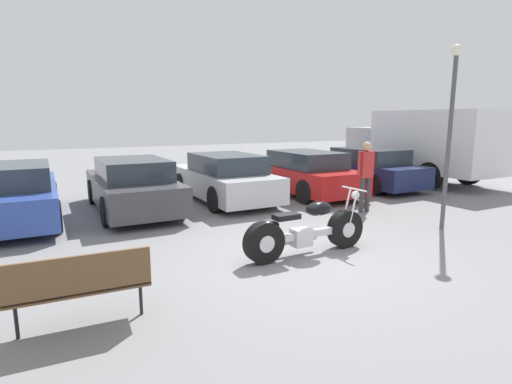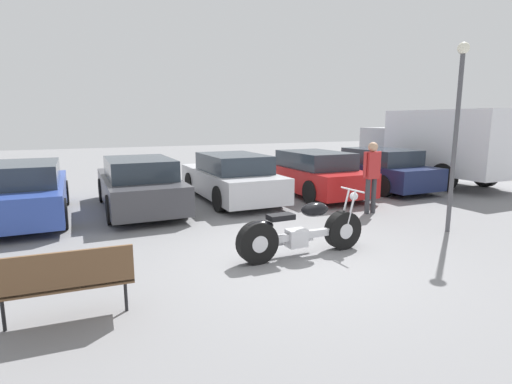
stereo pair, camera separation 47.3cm
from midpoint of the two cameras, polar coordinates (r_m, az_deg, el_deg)
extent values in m
plane|color=slate|center=(6.83, 4.71, -9.49)|extent=(60.00, 60.00, 0.00)
cylinder|color=black|center=(7.44, 10.81, -5.18)|extent=(0.70, 0.22, 0.69)
cylinder|color=silver|center=(7.44, 10.81, -5.18)|extent=(0.28, 0.23, 0.28)
cylinder|color=black|center=(6.50, -0.96, -7.26)|extent=(0.70, 0.22, 0.69)
cylinder|color=silver|center=(6.50, -0.96, -7.26)|extent=(0.28, 0.23, 0.28)
cube|color=silver|center=(6.93, 5.34, -6.04)|extent=(1.32, 0.15, 0.12)
cube|color=silver|center=(6.88, 4.51, -6.46)|extent=(0.35, 0.25, 0.30)
ellipsoid|color=black|center=(6.96, 7.02, -2.39)|extent=(0.53, 0.31, 0.25)
cube|color=black|center=(6.61, 2.32, -3.54)|extent=(0.45, 0.25, 0.09)
ellipsoid|color=black|center=(6.45, -0.57, -5.00)|extent=(0.49, 0.21, 0.20)
cylinder|color=silver|center=(7.35, 11.90, -2.51)|extent=(0.22, 0.04, 0.73)
cylinder|color=silver|center=(7.48, 10.99, -2.25)|extent=(0.22, 0.04, 0.73)
cylinder|color=silver|center=(7.40, 12.07, 0.43)|extent=(0.05, 0.62, 0.03)
sphere|color=silver|center=(7.45, 12.27, -0.45)|extent=(0.15, 0.15, 0.15)
cylinder|color=silver|center=(6.90, 2.18, -7.29)|extent=(1.32, 0.12, 0.08)
cube|color=#2D479E|center=(10.68, -32.41, -0.95)|extent=(1.74, 4.44, 0.68)
cube|color=#28333D|center=(10.34, -32.82, 1.97)|extent=(1.53, 2.31, 0.49)
cylinder|color=black|center=(12.03, -28.00, -0.36)|extent=(0.20, 0.67, 0.67)
cylinder|color=black|center=(9.32, -27.94, -3.13)|extent=(0.20, 0.67, 0.67)
cube|color=#3D3D42|center=(10.77, -18.51, 0.21)|extent=(1.74, 4.44, 0.68)
cube|color=#28333D|center=(10.43, -18.45, 3.15)|extent=(1.53, 2.31, 0.49)
cylinder|color=black|center=(12.06, -23.35, 0.03)|extent=(0.20, 0.67, 0.67)
cylinder|color=black|center=(12.28, -15.80, 0.66)|extent=(0.20, 0.67, 0.67)
cylinder|color=black|center=(9.36, -21.94, -2.62)|extent=(0.20, 0.67, 0.67)
cylinder|color=black|center=(9.65, -12.33, -1.74)|extent=(0.20, 0.67, 0.67)
cube|color=#BCBCC1|center=(11.61, -5.88, 1.39)|extent=(1.74, 4.44, 0.68)
cube|color=#28333D|center=(11.29, -5.43, 4.14)|extent=(1.53, 2.31, 0.49)
cylinder|color=black|center=(12.67, -11.62, 1.13)|extent=(0.20, 0.67, 0.67)
cylinder|color=black|center=(13.21, -4.84, 1.67)|extent=(0.20, 0.67, 0.67)
cylinder|color=black|center=(10.09, -7.20, -1.05)|extent=(0.20, 0.67, 0.67)
cylinder|color=black|center=(10.76, 0.91, -0.27)|extent=(0.20, 0.67, 0.67)
cube|color=red|center=(12.65, 5.44, 2.13)|extent=(1.74, 4.44, 0.68)
cube|color=#28333D|center=(12.36, 6.16, 4.65)|extent=(1.53, 2.31, 0.49)
cylinder|color=black|center=(13.46, -0.69, 1.86)|extent=(0.20, 0.67, 0.67)
cylinder|color=black|center=(14.26, 5.13, 2.30)|extent=(0.20, 0.67, 0.67)
cylinder|color=black|center=(11.11, 5.80, 0.01)|extent=(0.20, 0.67, 0.67)
cylinder|color=black|center=(12.07, 12.24, 0.65)|extent=(0.20, 0.67, 0.67)
cube|color=#19234C|center=(14.27, 14.16, 2.79)|extent=(1.74, 4.44, 0.68)
cube|color=#28333D|center=(14.01, 14.99, 5.02)|extent=(1.53, 2.31, 0.49)
cylinder|color=black|center=(14.84, 8.24, 2.55)|extent=(0.20, 0.67, 0.67)
cylinder|color=black|center=(15.85, 13.00, 2.88)|extent=(0.20, 0.67, 0.67)
cylinder|color=black|center=(12.75, 15.52, 1.01)|extent=(0.20, 0.67, 0.67)
cylinder|color=black|center=(13.90, 20.41, 1.49)|extent=(0.20, 0.67, 0.67)
cube|color=silver|center=(15.62, 23.62, 6.68)|extent=(2.18, 4.30, 2.15)
cube|color=#B2B2B7|center=(17.60, 16.14, 6.39)|extent=(2.09, 1.51, 1.51)
cylinder|color=black|center=(16.98, 13.54, 3.75)|extent=(0.24, 0.91, 0.91)
cylinder|color=black|center=(18.38, 18.30, 3.99)|extent=(0.24, 0.91, 0.91)
cylinder|color=black|center=(14.53, 22.79, 2.17)|extent=(0.24, 0.91, 0.91)
cylinder|color=black|center=(16.14, 27.38, 2.55)|extent=(0.24, 0.91, 0.91)
cube|color=brown|center=(5.08, -26.31, -12.28)|extent=(1.51, 0.47, 0.05)
cube|color=brown|center=(4.83, -26.55, -10.64)|extent=(1.49, 0.11, 0.44)
cylinder|color=black|center=(5.23, -33.41, -14.95)|extent=(0.04, 0.04, 0.45)
cylinder|color=black|center=(5.18, -18.76, -14.00)|extent=(0.04, 0.04, 0.45)
cylinder|color=#4C4C51|center=(9.16, 24.50, 6.18)|extent=(0.09, 0.09, 3.59)
sphere|color=white|center=(9.24, 25.41, 17.83)|extent=(0.23, 0.23, 0.23)
cylinder|color=#38383D|center=(10.30, 13.59, -0.45)|extent=(0.12, 0.12, 0.88)
cylinder|color=#38383D|center=(10.43, 14.38, -0.35)|extent=(0.12, 0.12, 0.88)
cube|color=red|center=(10.25, 14.17, 3.82)|extent=(0.34, 0.20, 0.66)
cylinder|color=red|center=(10.11, 13.25, 3.96)|extent=(0.08, 0.08, 0.61)
cylinder|color=red|center=(10.40, 15.09, 4.05)|extent=(0.08, 0.08, 0.61)
sphere|color=tan|center=(10.22, 14.28, 6.32)|extent=(0.24, 0.24, 0.24)
camera|label=1|loc=(0.24, -91.66, -0.30)|focal=28.00mm
camera|label=2|loc=(0.24, 88.34, 0.30)|focal=28.00mm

